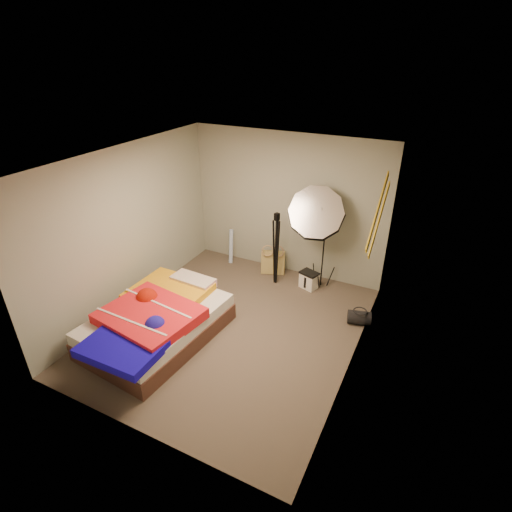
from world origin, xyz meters
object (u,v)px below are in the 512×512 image
Objects in this scene: tote_bag at (273,262)px; camera_tripod at (276,244)px; camera_case at (309,281)px; wrapping_roll at (231,246)px; duffel_bag at (359,318)px; bed at (157,321)px; photo_umbrella at (316,214)px.

camera_tripod reaches higher than tote_bag.
camera_case is 0.85m from camera_tripod.
wrapping_roll is (-0.89, 0.03, 0.12)m from tote_bag.
duffel_bag is 0.16× the size of bed.
bed is at bearing -123.71° from photo_umbrella.
bed is 2.34m from camera_tripod.
wrapping_roll is at bearing 163.07° from camera_tripod.
wrapping_roll is at bearing 94.33° from bed.
wrapping_roll is at bearing -169.22° from camera_case.
tote_bag is 2.51m from bed.
photo_umbrella is (0.03, 0.04, 1.22)m from camera_case.
camera_case is at bearing -131.84° from photo_umbrella.
tote_bag is at bearing 140.54° from duffel_bag.
photo_umbrella is at bearing 12.33° from camera_tripod.
tote_bag is at bearing -175.73° from camera_case.
photo_umbrella is (1.50, 2.25, 1.07)m from bed.
bed is at bearing -125.52° from tote_bag.
tote_bag is 0.64m from camera_tripod.
camera_tripod is at bearing -77.81° from tote_bag.
wrapping_roll is 0.50× the size of camera_tripod.
duffel_bag is (2.67, -0.84, -0.22)m from wrapping_roll.
tote_bag is 0.65× the size of wrapping_roll.
bed is at bearing -162.28° from duffel_bag.
camera_tripod is at bearing -151.87° from camera_case.
camera_case is (0.76, -0.20, -0.07)m from tote_bag.
wrapping_roll is at bearing 158.72° from tote_bag.
tote_bag is 0.32× the size of camera_tripod.
wrapping_roll is 1.95× the size of duffel_bag.
bed is at bearing -112.70° from camera_tripod.
camera_case is 1.22m from photo_umbrella.
camera_case is 1.19m from duffel_bag.
camera_tripod is (0.88, 2.12, 0.46)m from bed.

